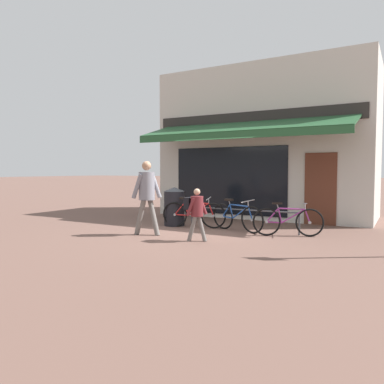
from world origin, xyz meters
TOP-DOWN VIEW (x-y plane):
  - ground_plane at (0.00, 0.00)m, footprint 160.00×160.00m
  - shop_front at (0.57, 4.33)m, footprint 7.07×4.65m
  - bike_rack_rail at (1.10, 0.75)m, footprint 3.13×0.04m
  - bicycle_red at (-0.23, 0.51)m, footprint 1.79×0.59m
  - bicycle_blue at (1.05, 0.55)m, footprint 1.64×0.69m
  - bicycle_purple at (2.39, 0.51)m, footprint 1.61×0.80m
  - pedestrian_adult at (-0.66, -1.05)m, footprint 0.66×0.56m
  - pedestrian_child at (0.78, -1.18)m, footprint 0.49×0.46m
  - litter_bin at (-0.92, 0.61)m, footprint 0.60×0.60m

SIDE VIEW (x-z plane):
  - ground_plane at x=0.00m, z-range 0.00..0.00m
  - bicycle_purple at x=2.39m, z-range -0.05..0.78m
  - bicycle_blue at x=1.05m, z-range -0.05..0.80m
  - bicycle_red at x=-0.23m, z-range -0.05..0.81m
  - bike_rack_rail at x=1.10m, z-range 0.18..0.75m
  - litter_bin at x=-0.92m, z-range 0.00..1.11m
  - pedestrian_child at x=0.78m, z-range 0.14..1.33m
  - pedestrian_adult at x=-0.66m, z-range 0.19..2.02m
  - shop_front at x=0.57m, z-range 0.00..5.02m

